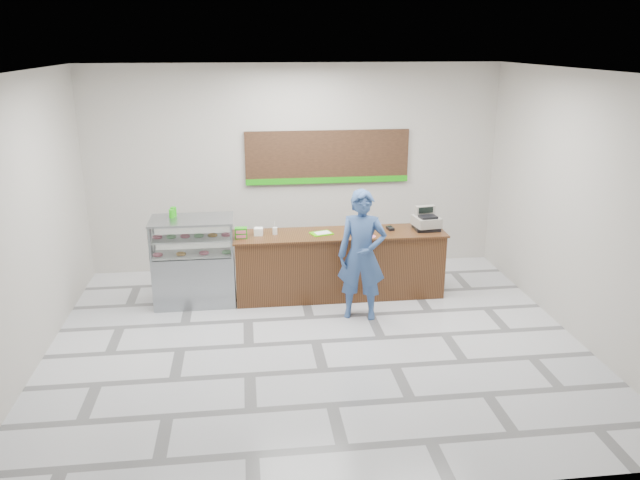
{
  "coord_description": "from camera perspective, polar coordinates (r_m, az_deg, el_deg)",
  "views": [
    {
      "loc": [
        -0.87,
        -7.47,
        3.85
      ],
      "look_at": [
        0.17,
        0.9,
        1.14
      ],
      "focal_mm": 35.0,
      "sensor_mm": 36.0,
      "label": 1
    }
  ],
  "objects": [
    {
      "name": "floor",
      "position": [
        8.45,
        -0.38,
        -9.28
      ],
      "size": [
        7.0,
        7.0,
        0.0
      ],
      "primitive_type": "plane",
      "color": "silver",
      "rests_on": "ground"
    },
    {
      "name": "back_wall",
      "position": [
        10.71,
        -2.27,
        6.52
      ],
      "size": [
        7.0,
        0.0,
        7.0
      ],
      "primitive_type": "plane",
      "rotation": [
        1.57,
        0.0,
        0.0
      ],
      "color": "#BBB6AC",
      "rests_on": "floor"
    },
    {
      "name": "ceiling",
      "position": [
        7.53,
        -0.43,
        15.17
      ],
      "size": [
        7.0,
        7.0,
        0.0
      ],
      "primitive_type": "plane",
      "rotation": [
        3.14,
        0.0,
        0.0
      ],
      "color": "silver",
      "rests_on": "back_wall"
    },
    {
      "name": "green_cup_left",
      "position": [
        9.59,
        -13.25,
        2.54
      ],
      "size": [
        0.09,
        0.09,
        0.14
      ],
      "primitive_type": "cylinder",
      "color": "#1DA10E",
      "rests_on": "display_case"
    },
    {
      "name": "display_case",
      "position": [
        9.6,
        -11.44,
        -1.85
      ],
      "size": [
        1.22,
        0.72,
        1.33
      ],
      "color": "gray",
      "rests_on": "floor"
    },
    {
      "name": "straw_cup",
      "position": [
        9.48,
        -4.14,
        0.83
      ],
      "size": [
        0.07,
        0.07,
        0.11
      ],
      "primitive_type": "cylinder",
      "color": "silver",
      "rests_on": "sales_counter"
    },
    {
      "name": "customer",
      "position": [
        8.85,
        3.85,
        -1.4
      ],
      "size": [
        0.78,
        0.61,
        1.88
      ],
      "primitive_type": "imported",
      "rotation": [
        0.0,
        0.0,
        -0.26
      ],
      "color": "#325086",
      "rests_on": "floor"
    },
    {
      "name": "donut_decal",
      "position": [
        9.4,
        4.62,
        0.34
      ],
      "size": [
        0.17,
        0.17,
        0.0
      ],
      "primitive_type": "cylinder",
      "color": "#EA6985",
      "rests_on": "sales_counter"
    },
    {
      "name": "cash_register",
      "position": [
        9.84,
        9.69,
        1.72
      ],
      "size": [
        0.42,
        0.43,
        0.35
      ],
      "rotation": [
        0.0,
        0.0,
        0.14
      ],
      "color": "black",
      "rests_on": "sales_counter"
    },
    {
      "name": "menu_board",
      "position": [
        10.7,
        0.69,
        7.52
      ],
      "size": [
        2.8,
        0.06,
        0.9
      ],
      "color": "black",
      "rests_on": "back_wall"
    },
    {
      "name": "sales_counter",
      "position": [
        9.72,
        1.78,
        -2.23
      ],
      "size": [
        3.26,
        0.76,
        1.03
      ],
      "color": "#573319",
      "rests_on": "floor"
    },
    {
      "name": "serving_tray",
      "position": [
        9.49,
        0.14,
        0.62
      ],
      "size": [
        0.37,
        0.31,
        0.02
      ],
      "rotation": [
        0.0,
        0.0,
        0.31
      ],
      "color": "#4BD202",
      "rests_on": "sales_counter"
    },
    {
      "name": "green_cup_right",
      "position": [
        9.5,
        -13.4,
        2.37
      ],
      "size": [
        0.08,
        0.08,
        0.13
      ],
      "primitive_type": "cylinder",
      "color": "#1DA10E",
      "rests_on": "display_case"
    },
    {
      "name": "promo_box",
      "position": [
        9.35,
        -7.24,
        0.65
      ],
      "size": [
        0.18,
        0.12,
        0.16
      ],
      "primitive_type": "cube",
      "rotation": [
        0.0,
        0.0,
        0.01
      ],
      "color": "#1DA10E",
      "rests_on": "sales_counter"
    },
    {
      "name": "card_terminal",
      "position": [
        9.76,
        6.44,
        1.07
      ],
      "size": [
        0.11,
        0.18,
        0.04
      ],
      "primitive_type": "cube",
      "rotation": [
        0.0,
        0.0,
        0.13
      ],
      "color": "black",
      "rests_on": "sales_counter"
    },
    {
      "name": "napkin_box",
      "position": [
        9.47,
        -5.64,
        0.78
      ],
      "size": [
        0.14,
        0.14,
        0.11
      ],
      "primitive_type": "cube",
      "rotation": [
        0.0,
        0.0,
        -0.08
      ],
      "color": "white",
      "rests_on": "sales_counter"
    }
  ]
}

